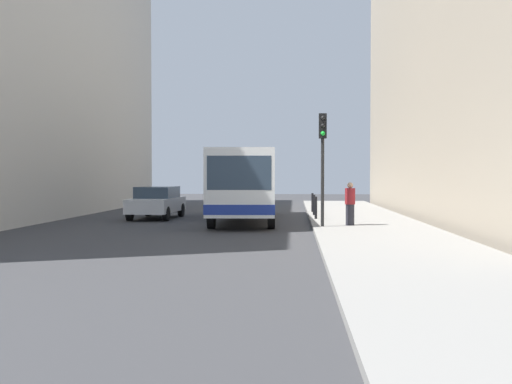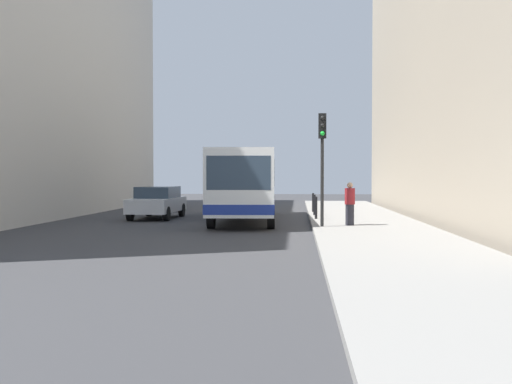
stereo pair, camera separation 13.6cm
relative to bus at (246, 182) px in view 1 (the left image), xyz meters
name	(u,v)px [view 1 (the left image)]	position (x,y,z in m)	size (l,w,h in m)	color
ground_plane	(231,226)	(-0.37, -2.76, -1.73)	(80.00, 80.00, 0.00)	#38383A
sidewalk	(368,225)	(5.03, -2.76, -1.65)	(4.40, 40.00, 0.15)	gray
building_right	(494,55)	(11.13, 1.24, 5.71)	(7.00, 32.00, 14.87)	#B2A38C
bus	(246,182)	(0.00, 0.00, 0.00)	(2.96, 11.11, 3.00)	white
car_beside_bus	(157,202)	(-4.23, 1.01, -0.94)	(1.97, 4.45, 1.48)	silver
traffic_light	(323,148)	(3.18, -4.59, 1.28)	(0.28, 0.33, 4.10)	black
bollard_near	(316,208)	(3.08, -0.81, -1.10)	(0.11, 0.11, 0.95)	black
bollard_mid	(314,205)	(3.08, 1.63, -1.10)	(0.11, 0.11, 0.95)	black
bollard_far	(312,202)	(3.08, 4.06, -1.10)	(0.11, 0.11, 0.95)	black
pedestrian_near_signal	(350,204)	(4.23, -3.97, -0.78)	(0.38, 0.38, 1.60)	#26262D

